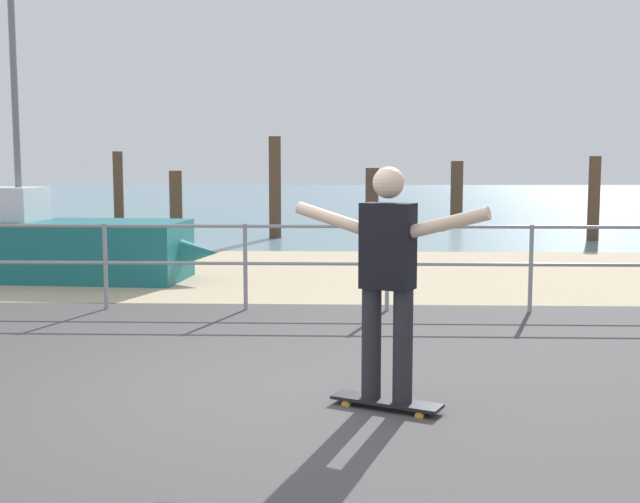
# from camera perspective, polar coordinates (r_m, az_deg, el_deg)

# --- Properties ---
(ground_plane) EXTENTS (24.00, 10.00, 0.04)m
(ground_plane) POSITION_cam_1_polar(r_m,az_deg,el_deg) (5.12, -7.64, -13.81)
(ground_plane) COLOR #474444
(ground_plane) RESTS_ON ground
(beach_strip) EXTENTS (24.00, 6.00, 0.04)m
(beach_strip) POSITION_cam_1_polar(r_m,az_deg,el_deg) (12.88, -1.66, -1.53)
(beach_strip) COLOR tan
(beach_strip) RESTS_ON ground
(sea_surface) EXTENTS (72.00, 50.00, 0.04)m
(sea_surface) POSITION_cam_1_polar(r_m,az_deg,el_deg) (40.78, 0.90, 3.84)
(sea_surface) COLOR slate
(sea_surface) RESTS_ON ground
(railing_fence) EXTENTS (13.48, 0.05, 1.05)m
(railing_fence) POSITION_cam_1_polar(r_m,az_deg,el_deg) (9.83, -15.11, -0.07)
(railing_fence) COLOR gray
(railing_fence) RESTS_ON ground
(sailboat) EXTENTS (5.02, 1.74, 5.39)m
(sailboat) POSITION_cam_1_polar(r_m,az_deg,el_deg) (12.68, -18.74, 0.40)
(sailboat) COLOR #19666B
(sailboat) RESTS_ON ground
(skateboard) EXTENTS (0.81, 0.53, 0.08)m
(skateboard) POSITION_cam_1_polar(r_m,az_deg,el_deg) (5.79, 4.77, -10.67)
(skateboard) COLOR black
(skateboard) RESTS_ON ground
(skateboarder) EXTENTS (1.34, 0.71, 1.65)m
(skateboarder) POSITION_cam_1_polar(r_m,az_deg,el_deg) (5.58, 4.86, -1.31)
(skateboarder) COLOR #26262B
(skateboarder) RESTS_ON skateboard
(groyne_post_0) EXTENTS (0.28, 0.28, 2.10)m
(groyne_post_0) POSITION_cam_1_polar(r_m,az_deg,el_deg) (23.46, -14.21, 4.39)
(groyne_post_0) COLOR #513826
(groyne_post_0) RESTS_ON ground
(groyne_post_1) EXTENTS (0.30, 0.30, 1.59)m
(groyne_post_1) POSITION_cam_1_polar(r_m,az_deg,el_deg) (19.43, -10.26, 3.37)
(groyne_post_1) COLOR #513826
(groyne_post_1) RESTS_ON ground
(groyne_post_2) EXTENTS (0.28, 0.28, 2.38)m
(groyne_post_2) POSITION_cam_1_polar(r_m,az_deg,el_deg) (18.68, -3.24, 4.56)
(groyne_post_2) COLOR #513826
(groyne_post_2) RESTS_ON ground
(groyne_post_3) EXTENTS (0.39, 0.39, 1.63)m
(groyne_post_3) POSITION_cam_1_polar(r_m,az_deg,el_deg) (23.95, 3.74, 4.04)
(groyne_post_3) COLOR #513826
(groyne_post_3) RESTS_ON ground
(groyne_post_4) EXTENTS (0.35, 0.35, 1.83)m
(groyne_post_4) POSITION_cam_1_polar(r_m,az_deg,el_deg) (23.37, 9.74, 4.15)
(groyne_post_4) COLOR #513826
(groyne_post_4) RESTS_ON ground
(groyne_post_5) EXTENTS (0.26, 0.26, 1.92)m
(groyne_post_5) POSITION_cam_1_polar(r_m,az_deg,el_deg) (19.04, 18.99, 3.57)
(groyne_post_5) COLOR #513826
(groyne_post_5) RESTS_ON ground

